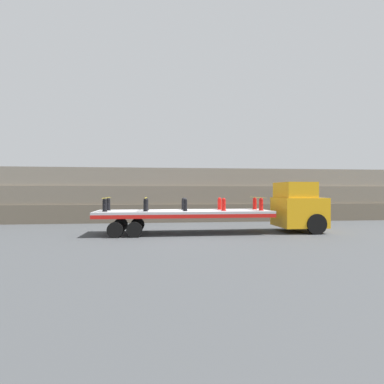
{
  "coord_description": "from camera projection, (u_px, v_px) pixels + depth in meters",
  "views": [
    {
      "loc": [
        -1.44,
        -16.81,
        2.38
      ],
      "look_at": [
        0.44,
        0.0,
        2.34
      ],
      "focal_mm": 28.0,
      "sensor_mm": 36.0,
      "label": 1
    }
  ],
  "objects": [
    {
      "name": "fire_hydrant_black_far_1",
      "position": [
        146.0,
        204.0,
        17.19
      ],
      "size": [
        0.28,
        0.45,
        0.72
      ],
      "color": "black",
      "rests_on": "flatbed_trailer"
    },
    {
      "name": "fire_hydrant_red_far_4",
      "position": [
        255.0,
        204.0,
        17.9
      ],
      "size": [
        0.28,
        0.45,
        0.72
      ],
      "color": "red",
      "rests_on": "flatbed_trailer"
    },
    {
      "name": "rock_cliff",
      "position": [
        176.0,
        195.0,
        24.36
      ],
      "size": [
        60.0,
        3.3,
        4.19
      ],
      "color": "#665B4C",
      "rests_on": "ground_plane"
    },
    {
      "name": "ground_plane",
      "position": [
        184.0,
        233.0,
        16.88
      ],
      "size": [
        120.0,
        120.0,
        0.0
      ],
      "primitive_type": "plane",
      "color": "#3F4244"
    },
    {
      "name": "cargo_strap_middle",
      "position": [
        146.0,
        198.0,
        16.63
      ],
      "size": [
        0.05,
        2.74,
        0.01
      ],
      "color": "yellow",
      "rests_on": "fire_hydrant_black_near_1"
    },
    {
      "name": "cargo_strap_rear",
      "position": [
        107.0,
        198.0,
        16.39
      ],
      "size": [
        0.05,
        2.74,
        0.01
      ],
      "color": "yellow",
      "rests_on": "fire_hydrant_black_near_0"
    },
    {
      "name": "fire_hydrant_red_near_4",
      "position": [
        261.0,
        204.0,
        16.79
      ],
      "size": [
        0.28,
        0.45,
        0.72
      ],
      "color": "red",
      "rests_on": "flatbed_trailer"
    },
    {
      "name": "fire_hydrant_red_far_3",
      "position": [
        220.0,
        204.0,
        17.66
      ],
      "size": [
        0.28,
        0.45,
        0.72
      ],
      "color": "red",
      "rests_on": "flatbed_trailer"
    },
    {
      "name": "cargo_strap_front",
      "position": [
        258.0,
        197.0,
        17.35
      ],
      "size": [
        0.05,
        2.74,
        0.01
      ],
      "color": "yellow",
      "rests_on": "fire_hydrant_red_near_4"
    },
    {
      "name": "truck_cab",
      "position": [
        299.0,
        207.0,
        17.63
      ],
      "size": [
        2.52,
        2.64,
        2.91
      ],
      "color": "orange",
      "rests_on": "ground_plane"
    },
    {
      "name": "fire_hydrant_black_near_1",
      "position": [
        146.0,
        205.0,
        16.08
      ],
      "size": [
        0.28,
        0.45,
        0.72
      ],
      "color": "black",
      "rests_on": "flatbed_trailer"
    },
    {
      "name": "fire_hydrant_black_far_2",
      "position": [
        183.0,
        204.0,
        17.43
      ],
      "size": [
        0.28,
        0.45,
        0.72
      ],
      "color": "black",
      "rests_on": "flatbed_trailer"
    },
    {
      "name": "fire_hydrant_black_near_2",
      "position": [
        185.0,
        205.0,
        16.32
      ],
      "size": [
        0.28,
        0.45,
        0.72
      ],
      "color": "black",
      "rests_on": "flatbed_trailer"
    },
    {
      "name": "fire_hydrant_black_far_0",
      "position": [
        108.0,
        204.0,
        16.95
      ],
      "size": [
        0.28,
        0.45,
        0.72
      ],
      "color": "black",
      "rests_on": "flatbed_trailer"
    },
    {
      "name": "fire_hydrant_red_near_3",
      "position": [
        224.0,
        205.0,
        16.55
      ],
      "size": [
        0.28,
        0.45,
        0.72
      ],
      "color": "red",
      "rests_on": "flatbed_trailer"
    },
    {
      "name": "flatbed_trailer",
      "position": [
        174.0,
        214.0,
        16.81
      ],
      "size": [
        9.77,
        2.64,
        1.3
      ],
      "color": "#B2B2B7",
      "rests_on": "ground_plane"
    },
    {
      "name": "fire_hydrant_black_near_0",
      "position": [
        105.0,
        205.0,
        15.84
      ],
      "size": [
        0.28,
        0.45,
        0.72
      ],
      "color": "black",
      "rests_on": "flatbed_trailer"
    }
  ]
}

